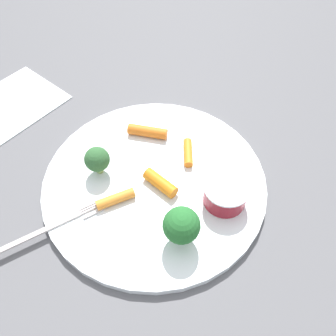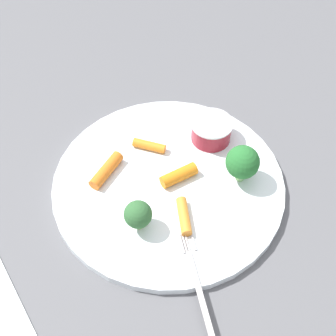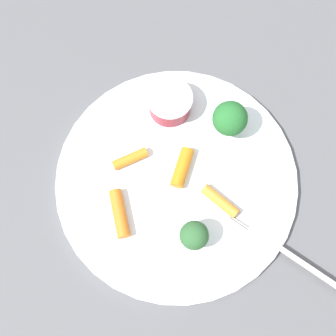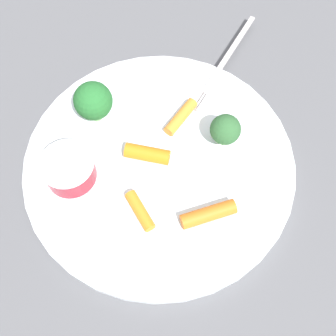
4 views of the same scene
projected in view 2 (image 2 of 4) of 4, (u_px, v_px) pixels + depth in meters
The scene contains 10 objects.
ground_plane at pixel (168, 187), 0.66m from camera, with size 2.40×2.40×0.00m, color #555558.
plate at pixel (168, 185), 0.65m from camera, with size 0.31×0.31×0.01m, color white.
sauce_cup at pixel (211, 130), 0.69m from camera, with size 0.06×0.06×0.03m.
broccoli_floret_0 at pixel (138, 215), 0.59m from camera, with size 0.03×0.03×0.04m.
broccoli_floret_1 at pixel (243, 162), 0.63m from camera, with size 0.04×0.04×0.06m.
carrot_stick_0 at pixel (106, 170), 0.65m from camera, with size 0.02×0.02×0.06m, color orange.
carrot_stick_1 at pixel (149, 146), 0.68m from camera, with size 0.01×0.01×0.05m, color orange.
carrot_stick_2 at pixel (179, 176), 0.64m from camera, with size 0.02×0.02×0.05m, color orange.
carrot_stick_3 at pixel (181, 217), 0.61m from camera, with size 0.01×0.01×0.05m, color orange.
fork at pixel (200, 294), 0.55m from camera, with size 0.17×0.03×0.00m.
Camera 2 is at (0.37, -0.12, 0.53)m, focal length 51.96 mm.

